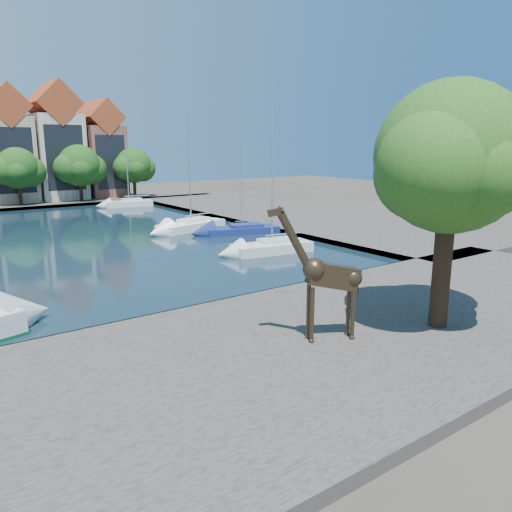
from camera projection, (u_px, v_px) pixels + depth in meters
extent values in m
plane|color=#38332B|center=(193.00, 314.00, 25.32)|extent=(160.00, 160.00, 0.00)
cube|color=black|center=(61.00, 241.00, 44.26)|extent=(38.00, 50.00, 0.08)
cube|color=#4E4944|center=(279.00, 356.00, 19.74)|extent=(50.00, 14.00, 0.50)
cube|color=#4E4944|center=(281.00, 215.00, 58.53)|extent=(14.00, 52.00, 0.50)
cylinder|color=#332114|center=(442.00, 266.00, 21.80)|extent=(0.80, 0.80, 5.50)
sphere|color=#284B15|center=(451.00, 157.00, 20.76)|extent=(6.40, 6.40, 6.40)
sphere|color=#284B15|center=(469.00, 171.00, 22.24)|extent=(4.80, 4.80, 4.80)
sphere|color=#284B15|center=(433.00, 167.00, 19.51)|extent=(4.48, 4.48, 4.48)
cube|color=tan|center=(8.00, 160.00, 69.29)|extent=(5.88, 9.00, 11.50)
cube|color=#A24F20|center=(3.00, 107.00, 67.73)|extent=(5.94, 9.18, 5.94)
cube|color=black|center=(15.00, 161.00, 65.76)|extent=(4.80, 0.05, 8.62)
cube|color=beige|center=(57.00, 157.00, 72.96)|extent=(6.37, 9.00, 12.00)
cube|color=#A24F20|center=(52.00, 104.00, 71.32)|extent=(6.43, 9.18, 6.43)
cube|color=black|center=(65.00, 158.00, 69.42)|extent=(5.20, 0.05, 9.00)
cube|color=brown|center=(101.00, 161.00, 76.85)|extent=(5.39, 9.00, 10.50)
cube|color=#A24F20|center=(98.00, 118.00, 75.42)|extent=(5.44, 9.18, 5.44)
cube|color=black|center=(111.00, 162.00, 73.31)|extent=(4.40, 0.05, 7.88)
cylinder|color=#332114|center=(20.00, 193.00, 65.87)|extent=(0.50, 0.50, 3.20)
sphere|color=#1D4012|center=(17.00, 168.00, 65.16)|extent=(5.40, 5.40, 5.40)
sphere|color=#1D4012|center=(30.00, 172.00, 66.44)|extent=(4.05, 4.05, 4.05)
sphere|color=#1D4012|center=(6.00, 171.00, 64.05)|extent=(3.78, 3.78, 3.78)
cylinder|color=#332114|center=(81.00, 190.00, 70.45)|extent=(0.50, 0.50, 3.20)
sphere|color=#1D4012|center=(79.00, 166.00, 69.71)|extent=(5.80, 5.80, 5.80)
sphere|color=#1D4012|center=(91.00, 169.00, 71.07)|extent=(4.35, 4.35, 4.35)
sphere|color=#1D4012|center=(68.00, 168.00, 68.55)|extent=(4.06, 4.06, 4.06)
cylinder|color=#332114|center=(135.00, 187.00, 75.03)|extent=(0.50, 0.50, 3.20)
sphere|color=#1D4012|center=(133.00, 165.00, 74.33)|extent=(5.20, 5.20, 5.20)
sphere|color=#1D4012|center=(143.00, 169.00, 75.58)|extent=(3.90, 3.90, 3.90)
sphere|color=#1D4012|center=(125.00, 168.00, 73.26)|extent=(3.64, 3.64, 3.64)
cylinder|color=#332619|center=(312.00, 315.00, 20.25)|extent=(0.18, 0.18, 2.32)
cylinder|color=#332619|center=(308.00, 312.00, 20.72)|extent=(0.18, 0.18, 2.32)
cylinder|color=#332619|center=(353.00, 312.00, 20.61)|extent=(0.18, 0.18, 2.32)
cylinder|color=#332619|center=(348.00, 309.00, 21.08)|extent=(0.18, 0.18, 2.32)
cube|color=#332619|center=(333.00, 276.00, 20.33)|extent=(2.30, 1.47, 1.36)
cylinder|color=#332619|center=(295.00, 241.00, 19.67)|extent=(1.49, 0.91, 2.40)
cube|color=#332619|center=(276.00, 212.00, 19.25)|extent=(0.67, 0.44, 0.37)
cube|color=silver|center=(272.00, 247.00, 39.12)|extent=(6.64, 3.26, 0.99)
cube|color=silver|center=(272.00, 242.00, 39.05)|extent=(3.00, 2.00, 0.55)
cylinder|color=#B2B2B7|center=(272.00, 174.00, 37.87)|extent=(0.13, 0.13, 10.76)
cube|color=navy|center=(242.00, 229.00, 47.62)|extent=(7.34, 4.28, 0.81)
cube|color=navy|center=(242.00, 226.00, 47.56)|extent=(3.39, 2.48, 0.45)
cylinder|color=#B2B2B7|center=(242.00, 177.00, 46.53)|extent=(0.11, 0.11, 9.41)
cube|color=white|center=(191.00, 225.00, 49.46)|extent=(7.62, 4.27, 1.01)
cube|color=white|center=(191.00, 221.00, 49.39)|extent=(3.50, 2.51, 0.56)
cylinder|color=#B2B2B7|center=(190.00, 167.00, 48.20)|extent=(0.13, 0.13, 10.83)
cube|color=silver|center=(129.00, 203.00, 67.78)|extent=(6.39, 3.27, 0.98)
cube|color=silver|center=(129.00, 200.00, 67.71)|extent=(2.90, 1.98, 0.55)
cylinder|color=#B2B2B7|center=(127.00, 169.00, 66.76)|extent=(0.13, 0.13, 8.67)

